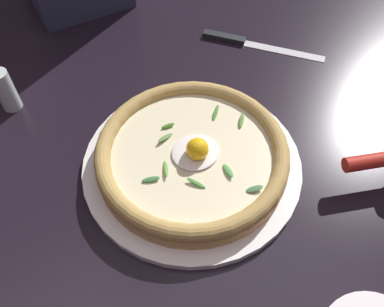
# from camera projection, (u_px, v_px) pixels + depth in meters

# --- Properties ---
(ground_plane) EXTENTS (2.40, 2.40, 0.03)m
(ground_plane) POSITION_uv_depth(u_px,v_px,m) (186.00, 169.00, 0.63)
(ground_plane) COLOR black
(ground_plane) RESTS_ON ground
(pizza_plate) EXTENTS (0.33, 0.33, 0.01)m
(pizza_plate) POSITION_uv_depth(u_px,v_px,m) (192.00, 164.00, 0.61)
(pizza_plate) COLOR white
(pizza_plate) RESTS_ON ground
(pizza) EXTENTS (0.29, 0.29, 0.06)m
(pizza) POSITION_uv_depth(u_px,v_px,m) (192.00, 154.00, 0.59)
(pizza) COLOR tan
(pizza) RESTS_ON pizza_plate
(table_knife) EXTENTS (0.17, 0.20, 0.01)m
(table_knife) POSITION_uv_depth(u_px,v_px,m) (244.00, 42.00, 0.80)
(table_knife) COLOR silver
(table_knife) RESTS_ON ground
(pepper_shaker) EXTENTS (0.03, 0.03, 0.08)m
(pepper_shaker) POSITION_uv_depth(u_px,v_px,m) (5.00, 91.00, 0.66)
(pepper_shaker) COLOR silver
(pepper_shaker) RESTS_ON ground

